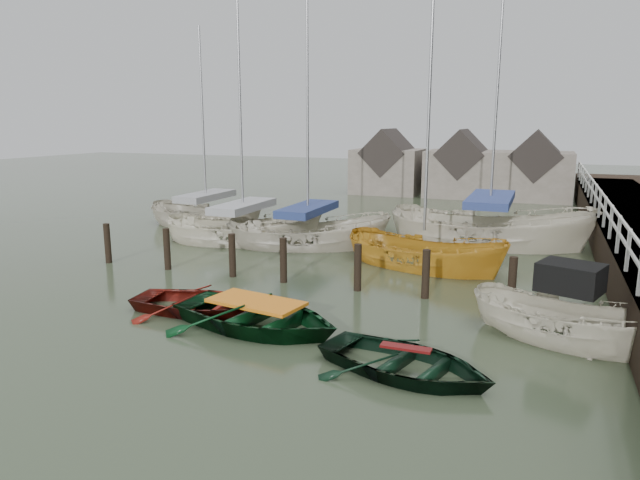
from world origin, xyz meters
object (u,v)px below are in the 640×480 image
at_px(sailboat_b, 308,245).
at_px(sailboat_c, 423,266).
at_px(sailboat_a, 244,241).
at_px(rowboat_green, 257,328).
at_px(rowboat_red, 202,312).
at_px(motorboat, 565,339).
at_px(rowboat_dkgreen, 405,374).
at_px(sailboat_d, 488,243).
at_px(sailboat_e, 207,226).

xyz_separation_m(sailboat_b, sailboat_c, (4.91, -1.53, -0.05)).
distance_m(sailboat_a, sailboat_c, 7.78).
bearing_deg(rowboat_green, rowboat_red, 83.25).
bearing_deg(motorboat, sailboat_c, 57.46).
bearing_deg(rowboat_dkgreen, rowboat_green, 88.57).
height_order(motorboat, sailboat_a, sailboat_a).
xyz_separation_m(sailboat_d, sailboat_e, (-12.73, -0.78, 0.00)).
relative_size(motorboat, sailboat_a, 0.43).
relative_size(rowboat_dkgreen, sailboat_d, 0.30).
height_order(rowboat_red, motorboat, motorboat).
bearing_deg(rowboat_green, rowboat_dkgreen, -97.09).
xyz_separation_m(rowboat_red, sailboat_c, (4.44, 6.81, 0.01)).
bearing_deg(sailboat_e, rowboat_green, -136.29).
distance_m(rowboat_green, sailboat_d, 12.63).
xyz_separation_m(sailboat_a, sailboat_d, (9.40, 3.24, -0.01)).
xyz_separation_m(rowboat_green, sailboat_d, (4.27, 11.89, 0.06)).
distance_m(rowboat_red, sailboat_c, 8.13).
relative_size(sailboat_b, sailboat_c, 1.11).
bearing_deg(motorboat, sailboat_b, 72.03).
xyz_separation_m(rowboat_green, sailboat_b, (-2.37, 8.89, 0.06)).
bearing_deg(rowboat_red, sailboat_b, -3.31).
height_order(rowboat_red, sailboat_a, sailboat_a).
relative_size(sailboat_c, sailboat_d, 0.85).
bearing_deg(sailboat_a, rowboat_dkgreen, -153.47).
relative_size(rowboat_red, rowboat_dkgreen, 1.03).
distance_m(sailboat_a, sailboat_b, 2.78).
distance_m(motorboat, sailboat_d, 10.48).
relative_size(rowboat_dkgreen, sailboat_c, 0.35).
bearing_deg(sailboat_b, motorboat, -146.32).
bearing_deg(rowboat_dkgreen, sailboat_b, 47.16).
bearing_deg(sailboat_a, sailboat_b, -101.14).
height_order(sailboat_b, sailboat_c, sailboat_b).
relative_size(rowboat_red, motorboat, 0.78).
height_order(rowboat_green, sailboat_c, sailboat_c).
xyz_separation_m(motorboat, sailboat_b, (-9.27, 7.14, -0.03)).
relative_size(rowboat_red, sailboat_b, 0.33).
distance_m(motorboat, sailboat_b, 11.70).
bearing_deg(sailboat_d, rowboat_red, 154.12).
xyz_separation_m(rowboat_red, rowboat_dkgreen, (5.81, -1.72, 0.00)).
relative_size(motorboat, sailboat_b, 0.42).
bearing_deg(rowboat_dkgreen, sailboat_c, 24.29).
relative_size(rowboat_green, sailboat_d, 0.37).
xyz_separation_m(rowboat_red, sailboat_e, (-6.57, 10.55, 0.06)).
relative_size(rowboat_green, sailboat_a, 0.40).
xyz_separation_m(sailboat_a, sailboat_e, (-3.33, 2.46, -0.00)).
distance_m(rowboat_red, sailboat_b, 8.35).
bearing_deg(sailboat_d, sailboat_e, 96.18).
xyz_separation_m(rowboat_green, rowboat_dkgreen, (3.91, -1.17, 0.00)).
distance_m(rowboat_green, rowboat_dkgreen, 4.08).
bearing_deg(rowboat_green, sailboat_b, 24.43).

